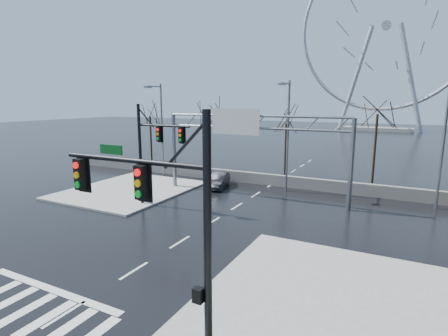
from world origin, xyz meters
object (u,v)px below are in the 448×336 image
Objects in this scene: signal_mast_far at (151,146)px; sign_gantry at (248,138)px; ferris_wheel at (386,33)px; car at (218,180)px; signal_mast_near at (167,215)px.

sign_gantry is (5.49, 6.00, 0.35)m from signal_mast_far.
signal_mast_far reaches higher than sign_gantry.
ferris_wheel is at bearing 82.80° from signal_mast_far.
sign_gantry is at bearing -93.84° from ferris_wheel.
sign_gantry is at bearing 47.53° from signal_mast_far.
car is (1.61, 7.89, -4.14)m from signal_mast_far.
signal_mast_near reaches higher than sign_gantry.
ferris_wheel is at bearing 69.12° from car.
signal_mast_far is 0.16× the size of ferris_wheel.
ferris_wheel is at bearing 86.16° from sign_gantry.
signal_mast_near is 17.03m from signal_mast_far.
signal_mast_near is 23.28m from car.
signal_mast_far is 9.05m from car.
signal_mast_far is 8.14m from sign_gantry.
sign_gantry is 0.32× the size of ferris_wheel.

